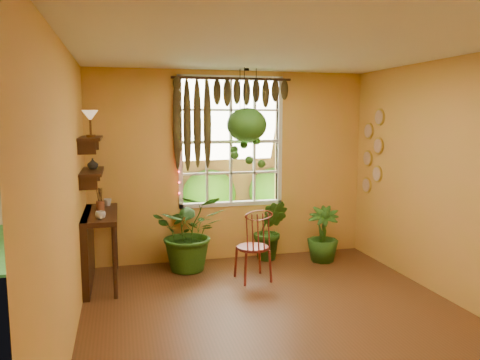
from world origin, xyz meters
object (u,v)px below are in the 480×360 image
object	(u,v)px
hanging_basket	(247,129)
windsor_chair	(254,257)
counter_ledge	(92,241)
potted_plant_mid	(270,230)
potted_plant_left	(190,232)

from	to	relation	value
hanging_basket	windsor_chair	bearing A→B (deg)	-97.49
counter_ledge	potted_plant_mid	bearing A→B (deg)	9.78
windsor_chair	potted_plant_mid	xyz separation A→B (m)	(0.47, 0.78, 0.13)
windsor_chair	hanging_basket	xyz separation A→B (m)	(0.09, 0.67, 1.59)
counter_ledge	hanging_basket	world-z (taller)	hanging_basket
counter_ledge	potted_plant_left	bearing A→B (deg)	11.13
windsor_chair	counter_ledge	bearing A→B (deg)	162.82
counter_ledge	potted_plant_left	world-z (taller)	potted_plant_left
windsor_chair	hanging_basket	size ratio (longest dim) A/B	0.79
potted_plant_mid	hanging_basket	xyz separation A→B (m)	(-0.38, -0.10, 1.46)
counter_ledge	windsor_chair	distance (m)	2.00
windsor_chair	potted_plant_left	bearing A→B (deg)	132.88
counter_ledge	hanging_basket	size ratio (longest dim) A/B	0.88
potted_plant_left	windsor_chair	bearing A→B (deg)	-40.37
potted_plant_left	potted_plant_mid	world-z (taller)	potted_plant_left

